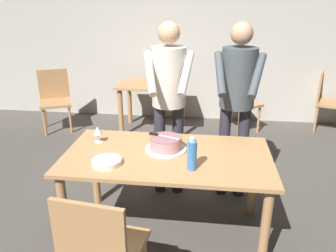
% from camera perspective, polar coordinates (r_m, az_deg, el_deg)
% --- Properties ---
extents(ground_plane, '(14.00, 14.00, 0.00)m').
position_cam_1_polar(ground_plane, '(3.04, -0.13, -17.65)').
color(ground_plane, '#4C4742').
extents(back_wall, '(10.00, 0.12, 2.70)m').
position_cam_1_polar(back_wall, '(5.39, 3.97, 15.33)').
color(back_wall, '#BCB7AD').
rests_on(back_wall, ground_plane).
extents(main_dining_table, '(1.64, 0.87, 0.75)m').
position_cam_1_polar(main_dining_table, '(2.69, -0.14, -6.96)').
color(main_dining_table, tan).
rests_on(main_dining_table, ground_plane).
extents(cake_on_platter, '(0.34, 0.34, 0.11)m').
position_cam_1_polar(cake_on_platter, '(2.69, -0.39, -3.12)').
color(cake_on_platter, silver).
rests_on(cake_on_platter, main_dining_table).
extents(cake_knife, '(0.26, 0.12, 0.02)m').
position_cam_1_polar(cake_knife, '(2.70, -1.74, -1.57)').
color(cake_knife, silver).
rests_on(cake_knife, cake_on_platter).
extents(plate_stack, '(0.22, 0.22, 0.04)m').
position_cam_1_polar(plate_stack, '(2.52, -10.51, -6.08)').
color(plate_stack, white).
rests_on(plate_stack, main_dining_table).
extents(wine_glass_near, '(0.08, 0.08, 0.14)m').
position_cam_1_polar(wine_glass_near, '(2.87, -12.05, -0.85)').
color(wine_glass_near, silver).
rests_on(wine_glass_near, main_dining_table).
extents(water_bottle, '(0.07, 0.07, 0.25)m').
position_cam_1_polar(water_bottle, '(2.37, 4.17, -4.98)').
color(water_bottle, '#387AC6').
rests_on(water_bottle, main_dining_table).
extents(person_cutting_cake, '(0.47, 0.56, 1.72)m').
position_cam_1_polar(person_cutting_cake, '(3.13, 0.15, 5.78)').
color(person_cutting_cake, '#2D2D38').
rests_on(person_cutting_cake, ground_plane).
extents(person_standing_beside, '(0.47, 0.56, 1.72)m').
position_cam_1_polar(person_standing_beside, '(3.15, 11.83, 5.42)').
color(person_standing_beside, '#2D2D38').
rests_on(person_standing_beside, ground_plane).
extents(chair_near_side, '(0.49, 0.49, 0.90)m').
position_cam_1_polar(chair_near_side, '(2.18, -11.42, -20.03)').
color(chair_near_side, tan).
rests_on(chair_near_side, ground_plane).
extents(background_table, '(1.00, 0.70, 0.74)m').
position_cam_1_polar(background_table, '(4.91, -2.64, 5.55)').
color(background_table, tan).
rests_on(background_table, ground_plane).
extents(background_chair_0, '(0.61, 0.61, 0.90)m').
position_cam_1_polar(background_chair_0, '(5.10, 12.23, 4.68)').
color(background_chair_0, tan).
rests_on(background_chair_0, ground_plane).
extents(background_chair_1, '(0.58, 0.58, 0.90)m').
position_cam_1_polar(background_chair_1, '(5.30, -18.90, 4.65)').
color(background_chair_1, tan).
rests_on(background_chair_1, ground_plane).
extents(background_chair_2, '(0.56, 0.56, 0.90)m').
position_cam_1_polar(background_chair_2, '(5.51, 25.78, 4.26)').
color(background_chair_2, tan).
rests_on(background_chair_2, ground_plane).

